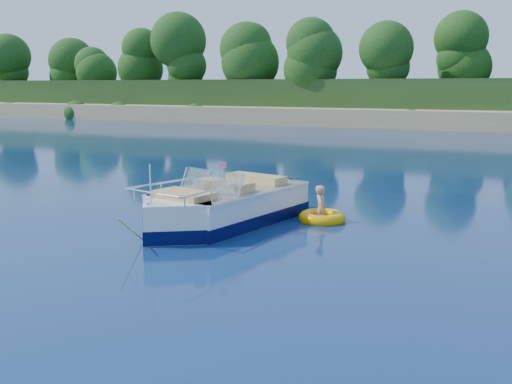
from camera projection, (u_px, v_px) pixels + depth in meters
ground at (149, 225)px, 14.26m from camera, size 160.00×160.00×0.00m
shoreline at (454, 106)px, 70.73m from camera, size 170.00×59.00×6.00m
treeline at (427, 61)px, 49.66m from camera, size 150.00×7.12×8.19m
motorboat at (221, 209)px, 14.22m from camera, size 2.94×5.97×2.01m
tow_tube at (322, 218)px, 14.67m from camera, size 1.28×1.28×0.32m
boy at (321, 220)px, 14.73m from camera, size 0.56×0.78×1.40m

